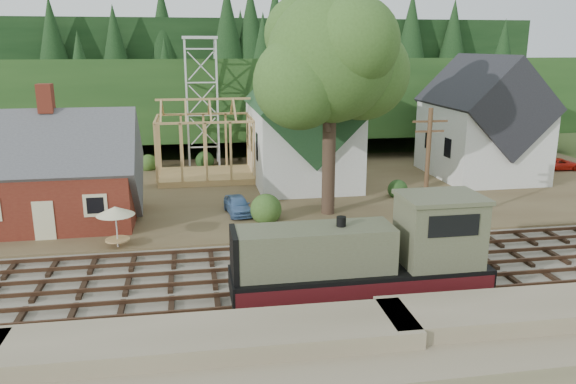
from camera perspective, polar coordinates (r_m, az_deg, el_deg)
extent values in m
plane|color=#384C1E|center=(29.68, 4.92, -8.40)|extent=(140.00, 140.00, 0.00)
cube|color=#7F7259|center=(22.47, 10.64, -16.69)|extent=(64.00, 5.00, 1.60)
cube|color=#726B5B|center=(29.65, 4.92, -8.25)|extent=(64.00, 11.00, 0.16)
cube|color=brown|center=(46.37, -0.71, 0.37)|extent=(64.00, 26.00, 0.30)
cube|color=#1E3F19|center=(69.71, -3.87, 5.05)|extent=(70.00, 28.96, 12.74)
cube|color=black|center=(85.46, -5.02, 6.81)|extent=(80.00, 20.00, 12.00)
cube|color=#5E1E15|center=(39.54, -22.51, -0.23)|extent=(10.00, 7.00, 3.80)
cube|color=#4C4C51|center=(39.13, -22.78, 2.46)|extent=(10.80, 7.41, 7.41)
cube|color=#5E1E15|center=(38.54, -23.41, 8.72)|extent=(0.90, 0.90, 1.80)
cube|color=beige|center=(36.41, -23.54, -2.69)|extent=(1.20, 0.06, 2.40)
cube|color=silver|center=(47.95, 1.27, 4.94)|extent=(8.00, 12.00, 6.40)
cube|color=#1A3A1C|center=(47.51, 1.29, 8.74)|extent=(8.40, 12.96, 8.40)
cube|color=silver|center=(41.49, 2.93, 10.64)|extent=(2.40, 2.40, 4.00)
cone|color=#1A3A1C|center=(41.39, 2.99, 15.20)|extent=(5.37, 5.37, 2.60)
cube|color=silver|center=(52.50, 18.96, 5.00)|extent=(8.00, 10.00, 6.40)
cube|color=black|center=(52.10, 19.25, 8.46)|extent=(8.40, 10.80, 8.40)
cube|color=tan|center=(49.63, -8.31, 1.65)|extent=(8.00, 6.00, 0.50)
cube|color=tan|center=(48.58, -8.60, 9.31)|extent=(8.00, 0.18, 0.18)
cube|color=silver|center=(53.23, -10.22, 8.72)|extent=(0.18, 0.18, 12.00)
cube|color=silver|center=(53.29, -7.18, 8.85)|extent=(0.18, 0.18, 12.00)
cube|color=silver|center=(56.02, -10.22, 9.01)|extent=(0.18, 0.18, 12.00)
cube|color=silver|center=(56.08, -7.32, 9.13)|extent=(0.18, 0.18, 12.00)
cube|color=silver|center=(54.38, -8.99, 15.23)|extent=(3.20, 3.20, 0.25)
cylinder|color=#38281E|center=(38.20, 4.17, 3.61)|extent=(0.90, 0.90, 8.00)
sphere|color=#395A21|center=(37.51, 4.36, 13.41)|extent=(8.40, 8.40, 8.40)
sphere|color=#395A21|center=(39.18, 7.59, 11.91)|extent=(6.40, 6.40, 6.40)
sphere|color=#395A21|center=(36.31, 1.19, 11.03)|extent=(6.00, 6.00, 6.00)
cylinder|color=#4C331E|center=(35.42, 13.93, 1.84)|extent=(0.28, 0.28, 8.00)
cube|color=#4C331E|center=(34.87, 14.25, 6.97)|extent=(2.20, 0.12, 0.12)
cube|color=#4C331E|center=(34.95, 14.19, 6.00)|extent=(1.80, 0.12, 0.12)
cube|color=black|center=(27.00, 7.31, -10.12)|extent=(11.90, 2.48, 0.35)
cube|color=black|center=(26.71, 7.36, -8.71)|extent=(11.90, 2.88, 1.09)
cube|color=#4E503A|center=(25.58, 2.77, -5.84)|extent=(7.14, 2.28, 2.08)
cube|color=#4E503A|center=(27.27, 15.11, -3.82)|extent=(3.57, 2.78, 3.17)
cube|color=#4E503A|center=(26.81, 15.34, -0.50)|extent=(3.77, 2.98, 0.20)
cube|color=black|center=(25.86, 16.51, -3.32)|extent=(2.38, 0.06, 0.99)
cube|color=#410E11|center=(25.44, 8.33, -9.98)|extent=(11.90, 0.04, 0.69)
cube|color=#410E11|center=(27.99, 6.48, -7.56)|extent=(11.90, 0.04, 0.69)
cylinder|color=black|center=(25.48, 5.42, -3.26)|extent=(0.44, 0.44, 0.69)
imported|color=#5279B0|center=(38.89, -5.14, -1.30)|extent=(1.96, 3.91, 1.28)
imported|color=red|center=(58.49, 25.93, 2.57)|extent=(3.92, 1.93, 1.07)
cylinder|color=silver|center=(33.76, -17.01, -3.60)|extent=(0.10, 0.10, 2.18)
cylinder|color=tan|center=(33.96, -16.92, -4.63)|extent=(1.39, 1.39, 0.08)
cone|color=beige|center=(33.44, -17.14, -1.83)|extent=(2.18, 2.18, 0.49)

